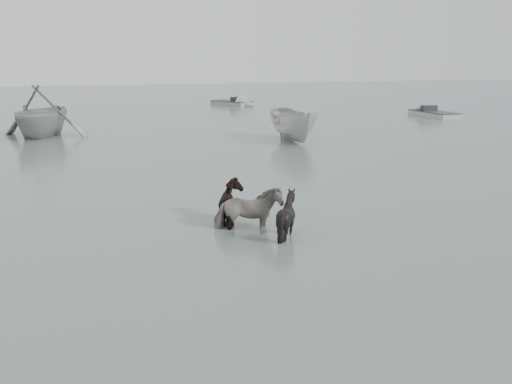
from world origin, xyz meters
TOP-DOWN VIEW (x-y plane):
  - ground at (0.00, 0.00)m, footprint 140.00×140.00m
  - pony_pinto at (0.64, 0.21)m, footprint 1.88×1.02m
  - pony_dark at (0.49, 1.03)m, footprint 1.61×1.76m
  - pony_black at (1.44, -0.67)m, footprint 1.53×1.45m
  - rowboat_trail at (-5.54, 20.86)m, footprint 6.69×7.08m
  - boat_small at (7.10, 15.57)m, footprint 1.85×4.83m
  - skiff_port at (20.42, 24.25)m, footprint 2.15×5.78m
  - skiff_mid at (8.83, 36.92)m, footprint 4.00×4.98m

SIDE VIEW (x-z plane):
  - ground at x=0.00m, z-range 0.00..0.00m
  - skiff_port at x=20.42m, z-range 0.00..0.75m
  - skiff_mid at x=8.83m, z-range 0.00..0.75m
  - pony_black at x=1.44m, z-range 0.00..1.37m
  - pony_dark at x=0.49m, z-range 0.00..1.47m
  - pony_pinto at x=0.64m, z-range 0.00..1.52m
  - boat_small at x=7.10m, z-range 0.00..1.86m
  - rowboat_trail at x=-5.54m, z-range 0.00..2.95m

